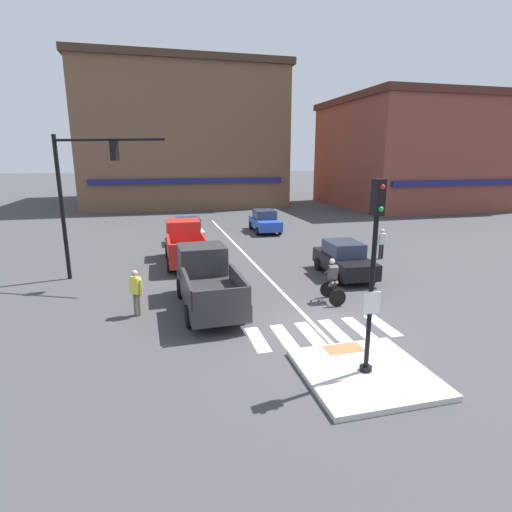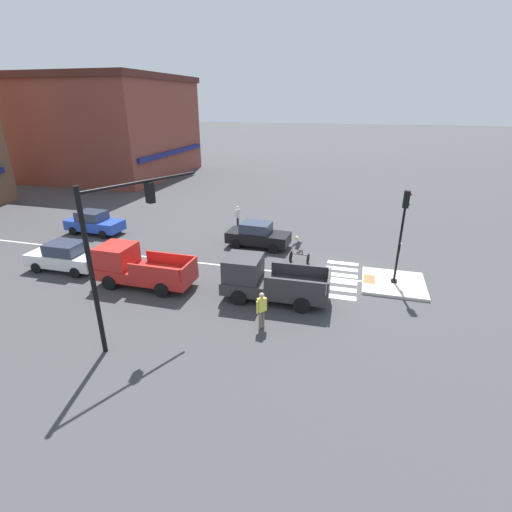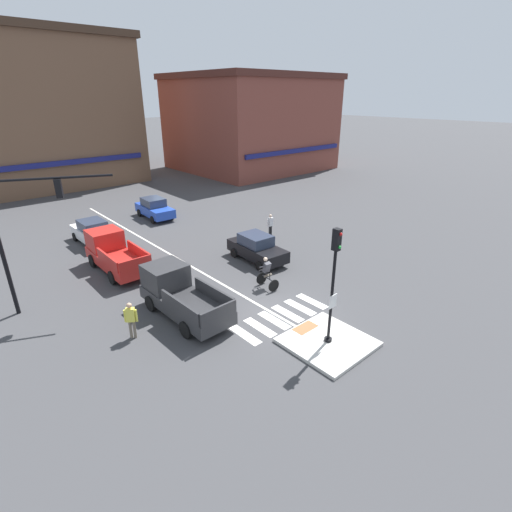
{
  "view_description": "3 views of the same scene",
  "coord_description": "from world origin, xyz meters",
  "views": [
    {
      "loc": [
        -5.04,
        -11.29,
        5.48
      ],
      "look_at": [
        -1.11,
        4.12,
        1.56
      ],
      "focal_mm": 28.17,
      "sensor_mm": 36.0,
      "label": 1
    },
    {
      "loc": [
        -19.2,
        -0.71,
        9.01
      ],
      "look_at": [
        -0.66,
        4.39,
        1.08
      ],
      "focal_mm": 26.57,
      "sensor_mm": 36.0,
      "label": 2
    },
    {
      "loc": [
        -10.9,
        -10.87,
        9.51
      ],
      "look_at": [
        0.92,
        2.56,
        1.91
      ],
      "focal_mm": 26.93,
      "sensor_mm": 36.0,
      "label": 3
    }
  ],
  "objects": [
    {
      "name": "ground_plane",
      "position": [
        0.0,
        0.0,
        0.0
      ],
      "size": [
        300.0,
        300.0,
        0.0
      ],
      "primitive_type": "plane",
      "color": "#3D3D3F"
    },
    {
      "name": "traffic_island",
      "position": [
        0.0,
        -2.96,
        0.07
      ],
      "size": [
        3.2,
        3.19,
        0.15
      ],
      "primitive_type": "cube",
      "color": "beige",
      "rests_on": "ground"
    },
    {
      "name": "tactile_pad_front",
      "position": [
        0.0,
        -1.71,
        0.15
      ],
      "size": [
        1.1,
        0.6,
        0.01
      ],
      "primitive_type": "cube",
      "color": "#DB5B38",
      "rests_on": "traffic_island"
    },
    {
      "name": "signal_pole",
      "position": [
        0.0,
        -2.97,
        3.07
      ],
      "size": [
        0.44,
        0.38,
        4.85
      ],
      "color": "black",
      "rests_on": "traffic_island"
    },
    {
      "name": "crosswalk_stripe_a",
      "position": [
        -2.17,
        -0.22,
        0.0
      ],
      "size": [
        0.44,
        1.8,
        0.01
      ],
      "primitive_type": "cube",
      "color": "silver",
      "rests_on": "ground"
    },
    {
      "name": "crosswalk_stripe_b",
      "position": [
        -1.3,
        -0.22,
        0.0
      ],
      "size": [
        0.44,
        1.8,
        0.01
      ],
      "primitive_type": "cube",
      "color": "silver",
      "rests_on": "ground"
    },
    {
      "name": "crosswalk_stripe_c",
      "position": [
        -0.43,
        -0.22,
        0.0
      ],
      "size": [
        0.44,
        1.8,
        0.01
      ],
      "primitive_type": "cube",
      "color": "silver",
      "rests_on": "ground"
    },
    {
      "name": "crosswalk_stripe_d",
      "position": [
        0.43,
        -0.22,
        0.0
      ],
      "size": [
        0.44,
        1.8,
        0.01
      ],
      "primitive_type": "cube",
      "color": "silver",
      "rests_on": "ground"
    },
    {
      "name": "crosswalk_stripe_e",
      "position": [
        1.3,
        -0.22,
        0.0
      ],
      "size": [
        0.44,
        1.8,
        0.01
      ],
      "primitive_type": "cube",
      "color": "silver",
      "rests_on": "ground"
    },
    {
      "name": "crosswalk_stripe_f",
      "position": [
        2.17,
        -0.22,
        0.0
      ],
      "size": [
        0.44,
        1.8,
        0.01
      ],
      "primitive_type": "cube",
      "color": "silver",
      "rests_on": "ground"
    },
    {
      "name": "lane_centre_line",
      "position": [
        -0.05,
        10.0,
        0.0
      ],
      "size": [
        0.14,
        28.0,
        0.01
      ],
      "primitive_type": "cube",
      "color": "silver",
      "rests_on": "ground"
    },
    {
      "name": "traffic_light_mast",
      "position": [
        -8.11,
        7.74,
        4.25
      ],
      "size": [
        4.68,
        2.24,
        6.44
      ],
      "color": "black",
      "rests_on": "ground"
    },
    {
      "name": "building_corner_left",
      "position": [
        24.24,
        30.21,
        5.94
      ],
      "size": [
        18.1,
        17.05,
        11.84
      ],
      "color": "brown",
      "rests_on": "ground"
    },
    {
      "name": "building_corner_right",
      "position": [
        -1.28,
        42.04,
        7.75
      ],
      "size": [
        22.59,
        22.26,
        15.47
      ],
      "color": "brown",
      "rests_on": "ground"
    },
    {
      "name": "car_white_westbound_distant",
      "position": [
        -2.94,
        15.01,
        0.81
      ],
      "size": [
        1.89,
        4.12,
        1.64
      ],
      "color": "white",
      "rests_on": "ground"
    },
    {
      "name": "car_blue_eastbound_distant",
      "position": [
        3.01,
        17.57,
        0.81
      ],
      "size": [
        1.97,
        4.17,
        1.64
      ],
      "color": "#2347B7",
      "rests_on": "ground"
    },
    {
      "name": "car_black_eastbound_mid",
      "position": [
        3.5,
        5.42,
        0.81
      ],
      "size": [
        2.02,
        4.19,
        1.64
      ],
      "color": "black",
      "rests_on": "ground"
    },
    {
      "name": "pickup_truck_charcoal_westbound_near",
      "position": [
        -3.26,
        3.18,
        0.98
      ],
      "size": [
        2.16,
        5.15,
        2.08
      ],
      "color": "#2D2D30",
      "rests_on": "ground"
    },
    {
      "name": "pickup_truck_red_westbound_far",
      "position": [
        -3.53,
        10.02,
        0.98
      ],
      "size": [
        2.09,
        5.11,
        2.08
      ],
      "color": "red",
      "rests_on": "ground"
    },
    {
      "name": "cyclist",
      "position": [
        1.52,
        2.38,
        0.87
      ],
      "size": [
        0.75,
        1.14,
        1.68
      ],
      "color": "black",
      "rests_on": "ground"
    },
    {
      "name": "pedestrian_at_curb_left",
      "position": [
        -5.82,
        2.73,
        0.98
      ],
      "size": [
        0.46,
        0.39,
        1.67
      ],
      "color": "#6B6051",
      "rests_on": "ground"
    },
    {
      "name": "pedestrian_waiting_far_side",
      "position": [
        7.02,
        7.94,
        0.98
      ],
      "size": [
        0.55,
        0.23,
        1.67
      ],
      "color": "black",
      "rests_on": "ground"
    }
  ]
}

